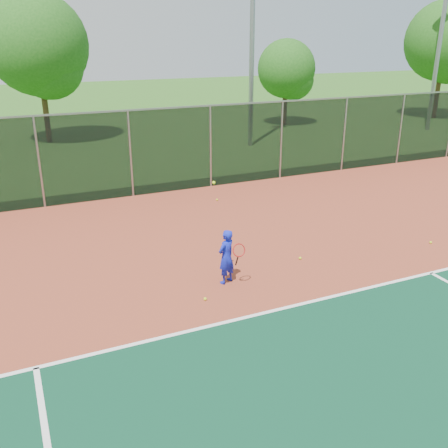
% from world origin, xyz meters
% --- Properties ---
extents(court_apron, '(30.00, 20.00, 0.02)m').
position_xyz_m(court_apron, '(0.00, 2.00, 0.01)').
color(court_apron, '#983E26').
rests_on(court_apron, ground).
extents(fence_back, '(30.00, 0.06, 3.03)m').
position_xyz_m(fence_back, '(0.00, 12.00, 1.56)').
color(fence_back, black).
rests_on(fence_back, court_apron).
extents(tennis_player, '(0.59, 0.65, 2.43)m').
position_xyz_m(tennis_player, '(-2.69, 4.58, 0.67)').
color(tennis_player, '#1420C3').
rests_on(tennis_player, court_apron).
extents(practice_ball_1, '(0.07, 0.07, 0.07)m').
position_xyz_m(practice_ball_1, '(-0.49, 10.26, 0.06)').
color(practice_ball_1, '#CBF01B').
rests_on(practice_ball_1, court_apron).
extents(practice_ball_2, '(0.07, 0.07, 0.07)m').
position_xyz_m(practice_ball_2, '(-0.45, 4.96, 0.06)').
color(practice_ball_2, '#CBF01B').
rests_on(practice_ball_2, court_apron).
extents(practice_ball_3, '(0.07, 0.07, 0.07)m').
position_xyz_m(practice_ball_3, '(3.38, 4.38, 0.06)').
color(practice_ball_3, '#CBF01B').
rests_on(practice_ball_3, court_apron).
extents(practice_ball_4, '(0.07, 0.07, 0.07)m').
position_xyz_m(practice_ball_4, '(-3.46, 3.99, 0.06)').
color(practice_ball_4, '#CBF01B').
rests_on(practice_ball_4, court_apron).
extents(floodlight_n, '(0.90, 0.40, 11.85)m').
position_xyz_m(floodlight_n, '(4.74, 18.10, 6.70)').
color(floodlight_n, gray).
rests_on(floodlight_n, ground).
extents(floodlight_ne, '(0.90, 0.40, 11.85)m').
position_xyz_m(floodlight_ne, '(16.63, 17.83, 6.70)').
color(floodlight_ne, gray).
rests_on(floodlight_ne, ground).
extents(tree_back_left, '(5.09, 5.09, 7.48)m').
position_xyz_m(tree_back_left, '(-4.60, 23.23, 4.69)').
color(tree_back_left, '#3B2515').
rests_on(tree_back_left, ground).
extents(tree_back_mid, '(3.55, 3.55, 5.22)m').
position_xyz_m(tree_back_mid, '(9.70, 22.85, 3.27)').
color(tree_back_mid, '#3B2515').
rests_on(tree_back_mid, ground).
extents(tree_back_right, '(5.19, 5.19, 7.62)m').
position_xyz_m(tree_back_right, '(20.65, 21.10, 4.78)').
color(tree_back_right, '#3B2515').
rests_on(tree_back_right, ground).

